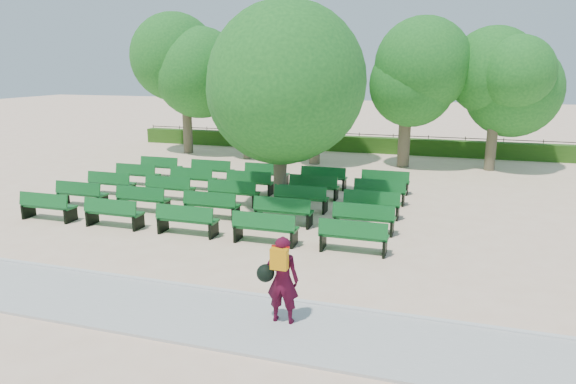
# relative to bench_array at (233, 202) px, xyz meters

# --- Properties ---
(ground) EXTENTS (120.00, 120.00, 0.00)m
(ground) POSITION_rel_bench_array_xyz_m (1.29, -0.78, -0.10)
(ground) COLOR beige
(paving) EXTENTS (30.00, 2.20, 0.06)m
(paving) POSITION_rel_bench_array_xyz_m (1.29, -8.18, -0.07)
(paving) COLOR #B5B5B0
(paving) RESTS_ON ground
(curb) EXTENTS (30.00, 0.12, 0.10)m
(curb) POSITION_rel_bench_array_xyz_m (1.29, -7.03, -0.05)
(curb) COLOR silver
(curb) RESTS_ON ground
(hedge) EXTENTS (26.00, 0.70, 0.90)m
(hedge) POSITION_rel_bench_array_xyz_m (1.29, 13.22, 0.35)
(hedge) COLOR #275115
(hedge) RESTS_ON ground
(fence) EXTENTS (26.00, 0.10, 1.02)m
(fence) POSITION_rel_bench_array_xyz_m (1.29, 13.62, -0.10)
(fence) COLOR black
(fence) RESTS_ON ground
(tree_line) EXTENTS (21.80, 6.80, 7.04)m
(tree_line) POSITION_rel_bench_array_xyz_m (1.29, 9.22, -0.10)
(tree_line) COLOR #1E6B20
(tree_line) RESTS_ON ground
(bench_array) EXTENTS (1.91, 0.72, 1.18)m
(bench_array) POSITION_rel_bench_array_xyz_m (0.00, 0.00, 0.00)
(bench_array) COLOR #0F5B20
(bench_array) RESTS_ON ground
(tree_among) EXTENTS (4.86, 4.86, 6.51)m
(tree_among) POSITION_rel_bench_array_xyz_m (1.79, 0.04, 4.20)
(tree_among) COLOR brown
(tree_among) RESTS_ON ground
(person) EXTENTS (0.83, 0.50, 1.76)m
(person) POSITION_rel_bench_array_xyz_m (4.45, -7.97, 0.87)
(person) COLOR #3F091C
(person) RESTS_ON ground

